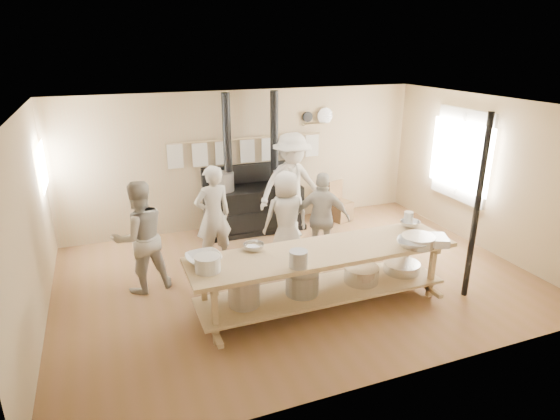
{
  "coord_description": "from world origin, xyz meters",
  "views": [
    {
      "loc": [
        -2.55,
        -5.91,
        3.42
      ],
      "look_at": [
        -0.19,
        0.2,
        1.06
      ],
      "focal_mm": 30.0,
      "sensor_mm": 36.0,
      "label": 1
    }
  ],
  "objects_px": {
    "cook_by_window": "(292,186)",
    "chair": "(340,209)",
    "prep_table": "(322,272)",
    "roasting_pan": "(428,240)",
    "cook_right": "(322,218)",
    "cook_left": "(140,237)",
    "cook_far_left": "(213,216)",
    "cook_center": "(286,217)",
    "stove": "(253,204)"
  },
  "relations": [
    {
      "from": "cook_far_left",
      "to": "roasting_pan",
      "type": "height_order",
      "value": "cook_far_left"
    },
    {
      "from": "cook_far_left",
      "to": "chair",
      "type": "height_order",
      "value": "cook_far_left"
    },
    {
      "from": "cook_far_left",
      "to": "chair",
      "type": "distance_m",
      "value": 3.08
    },
    {
      "from": "cook_far_left",
      "to": "roasting_pan",
      "type": "xyz_separation_m",
      "value": [
        2.44,
        -2.17,
        0.08
      ]
    },
    {
      "from": "cook_left",
      "to": "roasting_pan",
      "type": "relative_size",
      "value": 3.28
    },
    {
      "from": "stove",
      "to": "chair",
      "type": "distance_m",
      "value": 1.83
    },
    {
      "from": "cook_far_left",
      "to": "cook_by_window",
      "type": "distance_m",
      "value": 1.73
    },
    {
      "from": "roasting_pan",
      "to": "prep_table",
      "type": "bearing_deg",
      "value": 166.8
    },
    {
      "from": "stove",
      "to": "cook_by_window",
      "type": "height_order",
      "value": "stove"
    },
    {
      "from": "cook_left",
      "to": "cook_center",
      "type": "xyz_separation_m",
      "value": [
        2.29,
        0.16,
        -0.06
      ]
    },
    {
      "from": "cook_left",
      "to": "cook_by_window",
      "type": "distance_m",
      "value": 2.98
    },
    {
      "from": "cook_far_left",
      "to": "chair",
      "type": "relative_size",
      "value": 2.06
    },
    {
      "from": "cook_center",
      "to": "cook_right",
      "type": "bearing_deg",
      "value": 157.53
    },
    {
      "from": "prep_table",
      "to": "cook_center",
      "type": "distance_m",
      "value": 1.55
    },
    {
      "from": "cook_center",
      "to": "chair",
      "type": "distance_m",
      "value": 2.23
    },
    {
      "from": "roasting_pan",
      "to": "cook_left",
      "type": "bearing_deg",
      "value": 154.69
    },
    {
      "from": "stove",
      "to": "cook_by_window",
      "type": "bearing_deg",
      "value": -44.32
    },
    {
      "from": "stove",
      "to": "cook_far_left",
      "type": "relative_size",
      "value": 1.58
    },
    {
      "from": "cook_far_left",
      "to": "roasting_pan",
      "type": "relative_size",
      "value": 3.29
    },
    {
      "from": "cook_by_window",
      "to": "chair",
      "type": "relative_size",
      "value": 2.42
    },
    {
      "from": "chair",
      "to": "cook_by_window",
      "type": "bearing_deg",
      "value": -179.83
    },
    {
      "from": "cook_far_left",
      "to": "cook_right",
      "type": "xyz_separation_m",
      "value": [
        1.66,
        -0.54,
        -0.07
      ]
    },
    {
      "from": "cook_far_left",
      "to": "cook_center",
      "type": "distance_m",
      "value": 1.17
    },
    {
      "from": "prep_table",
      "to": "cook_by_window",
      "type": "distance_m",
      "value": 2.57
    },
    {
      "from": "cook_by_window",
      "to": "cook_far_left",
      "type": "bearing_deg",
      "value": -161.45
    },
    {
      "from": "cook_center",
      "to": "cook_right",
      "type": "xyz_separation_m",
      "value": [
        0.53,
        -0.24,
        -0.01
      ]
    },
    {
      "from": "cook_left",
      "to": "chair",
      "type": "xyz_separation_m",
      "value": [
        4.0,
        1.49,
        -0.59
      ]
    },
    {
      "from": "prep_table",
      "to": "cook_left",
      "type": "distance_m",
      "value": 2.61
    },
    {
      "from": "cook_far_left",
      "to": "cook_right",
      "type": "height_order",
      "value": "cook_far_left"
    },
    {
      "from": "prep_table",
      "to": "roasting_pan",
      "type": "bearing_deg",
      "value": -13.2
    },
    {
      "from": "cook_left",
      "to": "chair",
      "type": "bearing_deg",
      "value": -173.43
    },
    {
      "from": "cook_left",
      "to": "cook_by_window",
      "type": "bearing_deg",
      "value": -172.41
    },
    {
      "from": "cook_left",
      "to": "prep_table",
      "type": "bearing_deg",
      "value": 134.12
    },
    {
      "from": "cook_right",
      "to": "chair",
      "type": "xyz_separation_m",
      "value": [
        1.18,
        1.57,
        -0.52
      ]
    },
    {
      "from": "stove",
      "to": "cook_far_left",
      "type": "distance_m",
      "value": 1.6
    },
    {
      "from": "cook_left",
      "to": "cook_center",
      "type": "distance_m",
      "value": 2.3
    },
    {
      "from": "cook_far_left",
      "to": "cook_right",
      "type": "relative_size",
      "value": 1.1
    },
    {
      "from": "stove",
      "to": "cook_center",
      "type": "relative_size",
      "value": 1.71
    },
    {
      "from": "chair",
      "to": "roasting_pan",
      "type": "distance_m",
      "value": 3.29
    },
    {
      "from": "cook_right",
      "to": "chair",
      "type": "relative_size",
      "value": 1.88
    },
    {
      "from": "cook_center",
      "to": "stove",
      "type": "bearing_deg",
      "value": -85.18
    },
    {
      "from": "cook_far_left",
      "to": "roasting_pan",
      "type": "bearing_deg",
      "value": 129.04
    },
    {
      "from": "prep_table",
      "to": "roasting_pan",
      "type": "distance_m",
      "value": 1.5
    },
    {
      "from": "cook_by_window",
      "to": "chair",
      "type": "distance_m",
      "value": 1.49
    },
    {
      "from": "cook_left",
      "to": "cook_right",
      "type": "relative_size",
      "value": 1.09
    },
    {
      "from": "cook_left",
      "to": "cook_right",
      "type": "distance_m",
      "value": 2.83
    },
    {
      "from": "stove",
      "to": "cook_far_left",
      "type": "bearing_deg",
      "value": -131.2
    },
    {
      "from": "roasting_pan",
      "to": "chair",
      "type": "bearing_deg",
      "value": 82.89
    },
    {
      "from": "prep_table",
      "to": "chair",
      "type": "bearing_deg",
      "value": 57.79
    },
    {
      "from": "chair",
      "to": "cook_left",
      "type": "bearing_deg",
      "value": -177.5
    }
  ]
}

